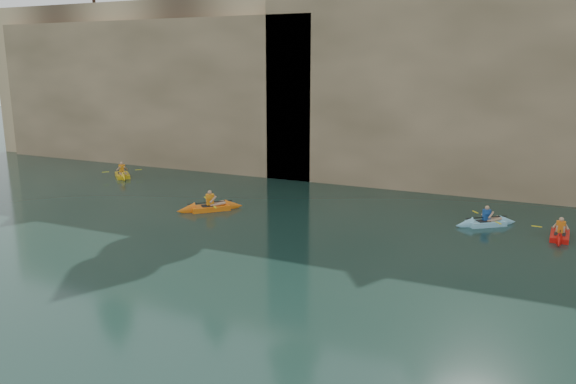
% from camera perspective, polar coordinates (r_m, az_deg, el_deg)
% --- Properties ---
extents(ground, '(160.00, 160.00, 0.00)m').
position_cam_1_polar(ground, '(14.17, -5.75, -18.15)').
color(ground, black).
rests_on(ground, ground).
extents(cliff, '(70.00, 16.00, 12.00)m').
position_cam_1_polar(cliff, '(40.87, 16.39, 10.67)').
color(cliff, tan).
rests_on(cliff, ground).
extents(cliff_slab_west, '(26.00, 2.40, 10.56)m').
position_cam_1_polar(cliff_slab_west, '(42.22, -13.80, 9.90)').
color(cliff_slab_west, tan).
rests_on(cliff_slab_west, ground).
extents(cliff_slab_center, '(24.00, 2.40, 11.40)m').
position_cam_1_polar(cliff_slab_center, '(33.27, 17.78, 9.64)').
color(cliff_slab_center, tan).
rests_on(cliff_slab_center, ground).
extents(sea_cave_west, '(4.50, 1.00, 4.00)m').
position_cam_1_polar(sea_cave_west, '(40.78, -11.92, 5.26)').
color(sea_cave_west, black).
rests_on(sea_cave_west, ground).
extents(sea_cave_center, '(3.50, 1.00, 3.20)m').
position_cam_1_polar(sea_cave_center, '(34.39, 7.20, 3.36)').
color(sea_cave_center, black).
rests_on(sea_cave_center, ground).
extents(kayaker_orange, '(2.93, 2.99, 1.30)m').
position_cam_1_polar(kayaker_orange, '(28.65, -7.91, -1.56)').
color(kayaker_orange, orange).
rests_on(kayaker_orange, ground).
extents(kayaker_red_far, '(2.28, 3.15, 1.15)m').
position_cam_1_polar(kayaker_red_far, '(26.64, 25.89, -3.95)').
color(kayaker_red_far, red).
rests_on(kayaker_red_far, ground).
extents(kayaker_yellow, '(2.79, 2.68, 1.27)m').
position_cam_1_polar(kayaker_yellow, '(38.18, -16.48, 1.68)').
color(kayaker_yellow, gold).
rests_on(kayaker_yellow, ground).
extents(kayaker_ltblue_mid, '(2.87, 2.44, 1.17)m').
position_cam_1_polar(kayaker_ltblue_mid, '(27.33, 19.47, -2.95)').
color(kayaker_ltblue_mid, '#8ED4ED').
rests_on(kayaker_ltblue_mid, ground).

